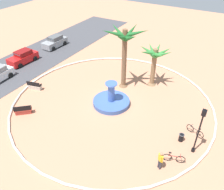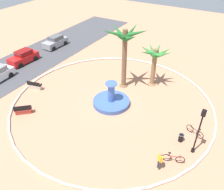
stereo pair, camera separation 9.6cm
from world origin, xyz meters
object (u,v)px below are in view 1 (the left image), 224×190
at_px(fountain, 111,101).
at_px(lamppost, 200,128).
at_px(bench_east, 23,111).
at_px(parked_car_second, 23,57).
at_px(palm_tree_by_curb, 155,58).
at_px(bench_west, 35,86).
at_px(person_cyclist_helmet, 160,160).
at_px(bicycle_red_frame, 195,131).
at_px(palm_tree_near_fountain, 125,45).
at_px(parked_car_third, 55,42).
at_px(trash_bin, 181,137).
at_px(bicycle_by_lamppost, 174,158).

distance_m(fountain, lamppost, 9.33).
distance_m(bench_east, parked_car_second, 11.26).
bearing_deg(bench_east, palm_tree_by_curb, -37.94).
distance_m(fountain, bench_west, 8.99).
bearing_deg(parked_car_second, person_cyclist_helmet, -107.71).
height_order(bench_east, person_cyclist_helmet, person_cyclist_helmet).
relative_size(bench_west, parked_car_second, 0.41).
distance_m(fountain, palm_tree_by_curb, 6.68).
relative_size(fountain, bicycle_red_frame, 2.31).
bearing_deg(person_cyclist_helmet, palm_tree_near_fountain, 41.37).
height_order(bench_west, parked_car_third, parked_car_third).
bearing_deg(palm_tree_near_fountain, parked_car_second, 96.30).
relative_size(parked_car_second, parked_car_third, 1.00).
xyz_separation_m(palm_tree_by_curb, lamppost, (-7.64, -6.67, -0.85)).
height_order(palm_tree_by_curb, bench_west, palm_tree_by_curb).
bearing_deg(parked_car_third, parked_car_second, 179.63).
height_order(palm_tree_near_fountain, lamppost, palm_tree_near_fountain).
bearing_deg(bicycle_red_frame, bench_west, 95.99).
distance_m(bench_west, bicycle_red_frame, 17.32).
relative_size(bench_east, person_cyclist_helmet, 0.92).
bearing_deg(palm_tree_near_fountain, fountain, -172.04).
relative_size(palm_tree_by_curb, bench_west, 2.78).
xyz_separation_m(bicycle_red_frame, parked_car_third, (8.31, 23.25, 0.40)).
bearing_deg(bicycle_red_frame, palm_tree_by_curb, 48.02).
xyz_separation_m(trash_bin, parked_car_second, (3.45, 22.47, 0.39)).
distance_m(fountain, bicycle_by_lamppost, 8.69).
xyz_separation_m(lamppost, parked_car_third, (10.28, 23.62, -1.78)).
distance_m(bench_east, bicycle_by_lamppost, 14.43).
bearing_deg(parked_car_third, person_cyclist_helmet, -121.10).
relative_size(palm_tree_near_fountain, person_cyclist_helmet, 4.16).
distance_m(bench_west, person_cyclist_helmet, 16.14).
bearing_deg(bicycle_by_lamppost, palm_tree_near_fountain, 47.98).
relative_size(lamppost, bicycle_red_frame, 2.71).
bearing_deg(parked_car_third, trash_bin, -113.25).
relative_size(fountain, palm_tree_by_curb, 0.80).
bearing_deg(parked_car_third, bicycle_by_lamppost, -118.11).
distance_m(bench_west, bicycle_by_lamppost, 16.67).
bearing_deg(bench_east, person_cyclist_helmet, -87.41).
bearing_deg(person_cyclist_helmet, bench_west, 79.05).
height_order(person_cyclist_helmet, parked_car_third, parked_car_third).
bearing_deg(bench_west, fountain, -77.54).
distance_m(bicycle_by_lamppost, person_cyclist_helmet, 1.44).
height_order(lamppost, trash_bin, lamppost).
distance_m(palm_tree_near_fountain, parked_car_second, 15.02).
bearing_deg(bench_west, bicycle_red_frame, -84.01).
xyz_separation_m(lamppost, person_cyclist_helmet, (-2.90, 1.77, -1.63)).
relative_size(bicycle_by_lamppost, parked_car_third, 0.41).
height_order(palm_tree_by_curb, person_cyclist_helmet, palm_tree_by_curb).
height_order(trash_bin, bicycle_red_frame, bicycle_red_frame).
height_order(bench_west, lamppost, lamppost).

